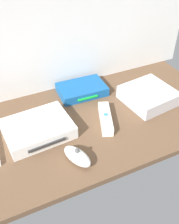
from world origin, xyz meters
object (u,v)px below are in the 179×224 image
object	(u,v)px
network_router	(82,89)
remote_wand	(106,118)
mini_computer	(148,95)
game_console	(38,129)
remote_nunchuk	(77,156)

from	to	relation	value
network_router	remote_wand	world-z (taller)	same
mini_computer	remote_wand	xyz separation A→B (cm)	(-19.97, -3.70, -1.13)
game_console	remote_nunchuk	bearing A→B (deg)	-69.98
remote_nunchuk	mini_computer	bearing A→B (deg)	2.16
mini_computer	remote_wand	bearing A→B (deg)	-169.50
network_router	remote_wand	distance (cm)	19.10
game_console	mini_computer	distance (cm)	42.49
network_router	game_console	bearing A→B (deg)	-143.45
mini_computer	remote_wand	world-z (taller)	mini_computer
mini_computer	remote_nunchuk	bearing A→B (deg)	-156.23
mini_computer	network_router	distance (cm)	25.49
remote_wand	mini_computer	bearing A→B (deg)	31.62
mini_computer	remote_nunchuk	size ratio (longest dim) A/B	1.73
game_console	network_router	world-z (taller)	game_console
mini_computer	game_console	bearing A→B (deg)	179.52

